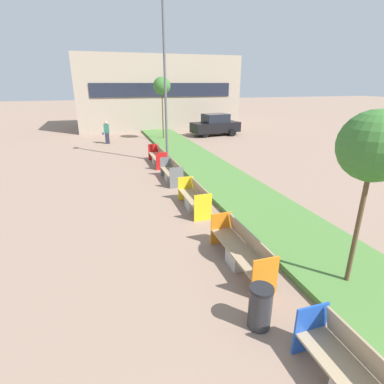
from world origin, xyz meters
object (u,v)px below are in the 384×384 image
at_px(bench_grey_frame, 172,174).
at_px(parked_car_distant, 215,125).
at_px(sapling_tree_near, 375,147).
at_px(litter_bin, 260,307).
at_px(sapling_tree_far, 162,86).
at_px(pedestrian_walking, 107,132).
at_px(street_lamp_post, 165,72).
at_px(bench_red_frame, 158,158).
at_px(bench_orange_frame, 241,252).
at_px(bench_yellow_frame, 195,200).

relative_size(bench_grey_frame, parked_car_distant, 0.46).
bearing_deg(sapling_tree_near, bench_grey_frame, 102.40).
bearing_deg(litter_bin, bench_grey_frame, 86.49).
height_order(sapling_tree_far, pedestrian_walking, sapling_tree_far).
height_order(sapling_tree_near, pedestrian_walking, sapling_tree_near).
height_order(bench_grey_frame, sapling_tree_far, sapling_tree_far).
distance_m(bench_grey_frame, pedestrian_walking, 10.86).
relative_size(litter_bin, parked_car_distant, 0.20).
height_order(street_lamp_post, sapling_tree_near, street_lamp_post).
distance_m(bench_red_frame, sapling_tree_near, 12.54).
distance_m(bench_orange_frame, pedestrian_walking, 17.99).
relative_size(litter_bin, pedestrian_walking, 0.52).
relative_size(bench_orange_frame, bench_grey_frame, 1.22).
height_order(bench_red_frame, sapling_tree_near, sapling_tree_near).
xyz_separation_m(bench_orange_frame, litter_bin, (-0.57, -1.95, 0.06)).
distance_m(bench_red_frame, pedestrian_walking, 7.67).
relative_size(bench_orange_frame, bench_red_frame, 1.01).
bearing_deg(parked_car_distant, bench_red_frame, -136.53).
bearing_deg(bench_orange_frame, sapling_tree_far, 83.90).
xyz_separation_m(bench_grey_frame, bench_red_frame, (0.01, 3.32, 0.01)).
height_order(sapling_tree_far, parked_car_distant, sapling_tree_far).
distance_m(bench_yellow_frame, parked_car_distant, 16.61).
relative_size(sapling_tree_near, pedestrian_walking, 2.33).
distance_m(bench_orange_frame, bench_red_frame, 10.57).
height_order(bench_orange_frame, sapling_tree_far, sapling_tree_far).
distance_m(bench_orange_frame, street_lamp_post, 11.82).
xyz_separation_m(bench_orange_frame, sapling_tree_near, (1.92, -1.49, 2.84)).
relative_size(bench_orange_frame, pedestrian_walking, 1.46).
bearing_deg(bench_grey_frame, sapling_tree_near, -77.60).
relative_size(sapling_tree_far, parked_car_distant, 1.10).
distance_m(litter_bin, pedestrian_walking, 19.86).
bearing_deg(parked_car_distant, sapling_tree_near, -110.88).
height_order(bench_red_frame, pedestrian_walking, pedestrian_walking).
bearing_deg(pedestrian_walking, bench_grey_frame, -76.77).
bearing_deg(litter_bin, bench_yellow_frame, 84.38).
xyz_separation_m(sapling_tree_far, parked_car_distant, (4.88, 0.99, -3.21)).
xyz_separation_m(street_lamp_post, parked_car_distant, (6.19, 8.05, -4.03)).
bearing_deg(parked_car_distant, bench_yellow_frame, -121.65).
xyz_separation_m(sapling_tree_near, sapling_tree_far, (0.00, 19.44, 0.91)).
height_order(pedestrian_walking, parked_car_distant, parked_car_distant).
relative_size(bench_yellow_frame, bench_red_frame, 0.85).
relative_size(bench_grey_frame, bench_red_frame, 0.83).
xyz_separation_m(bench_yellow_frame, bench_red_frame, (0.00, 6.77, 0.01)).
bearing_deg(street_lamp_post, pedestrian_walking, 114.09).
relative_size(bench_orange_frame, sapling_tree_far, 0.51).
bearing_deg(bench_red_frame, sapling_tree_far, 75.44).
bearing_deg(bench_orange_frame, litter_bin, -106.28).
height_order(bench_orange_frame, bench_red_frame, same).
relative_size(litter_bin, sapling_tree_far, 0.18).
bearing_deg(bench_grey_frame, bench_orange_frame, -89.96).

